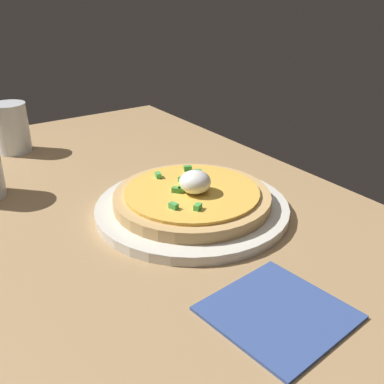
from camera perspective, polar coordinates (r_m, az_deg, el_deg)
The scene contains 5 objects.
dining_table at distance 65.06cm, azimuth -5.88°, elevation -6.66°, with size 125.92×72.65×3.06cm, color #A38054.
plate at distance 69.72cm, azimuth 0.00°, elevation -2.03°, with size 29.79×29.79×1.47cm, color silver.
pizza at distance 68.78cm, azimuth 0.01°, elevation -0.56°, with size 24.09×24.09×5.76cm.
cup_far at distance 100.65cm, azimuth -21.88°, elevation 7.34°, with size 6.97×6.97×10.19cm.
napkin at distance 51.20cm, azimuth 10.83°, elevation -14.79°, with size 13.56×13.56×0.40cm, color #354D8D.
Camera 1 is at (-48.93, 25.56, 35.95)cm, focal length 42.07 mm.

